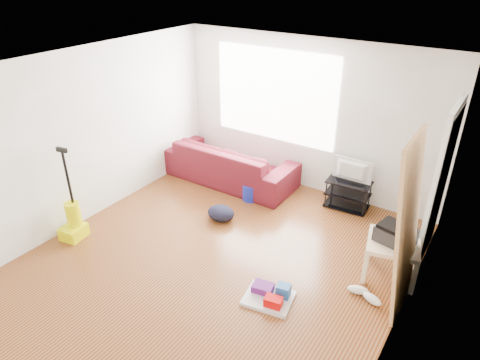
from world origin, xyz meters
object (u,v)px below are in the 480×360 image
Objects in this scene: sofa at (230,180)px; backpack at (221,219)px; vacuum at (73,221)px; bucket at (251,199)px; tv_stand at (348,194)px; cleaning_tray at (270,296)px; side_table at (393,247)px.

sofa is 1.29m from backpack.
bucket is at bearing 46.19° from vacuum.
tv_stand is 0.51× the size of vacuum.
vacuum is (-0.85, -2.62, 0.25)m from sofa.
tv_stand is 4.11m from vacuum.
cleaning_tray is at bearing 133.69° from sofa.
cleaning_tray is (-1.01, -1.21, -0.36)m from side_table.
backpack is at bearing 144.14° from cleaning_tray.
tv_stand is at bearing -172.57° from sofa.
side_table is 2.54m from bucket.
tv_stand is 1.55m from bucket.
backpack is (-1.45, -1.40, -0.24)m from tv_stand.
side_table is at bearing 12.84° from vacuum.
side_table is 4.28m from vacuum.
side_table is at bearing -3.40° from backpack.
backpack is (-2.48, -0.15, -0.42)m from side_table.
cleaning_tray is (0.02, -2.46, -0.18)m from tv_stand.
sofa is at bearing -176.17° from tv_stand.
vacuum is (-1.47, -1.49, 0.25)m from backpack.
backpack is at bearing 35.72° from vacuum.
cleaning_tray is at bearing -1.43° from vacuum.
cleaning_tray reaches higher than bucket.
bucket is (0.67, -0.37, 0.00)m from sofa.
cleaning_tray is (2.09, -2.19, 0.06)m from sofa.
tv_stand is at bearing 90.54° from cleaning_tray.
vacuum reaches higher than side_table.
vacuum reaches higher than backpack.
sofa is 3.03m from cleaning_tray.
side_table reaches higher than cleaning_tray.
bucket is at bearing 79.13° from backpack.
tv_stand is at bearing 24.49° from bucket.
bucket is at bearing 151.50° from sofa.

